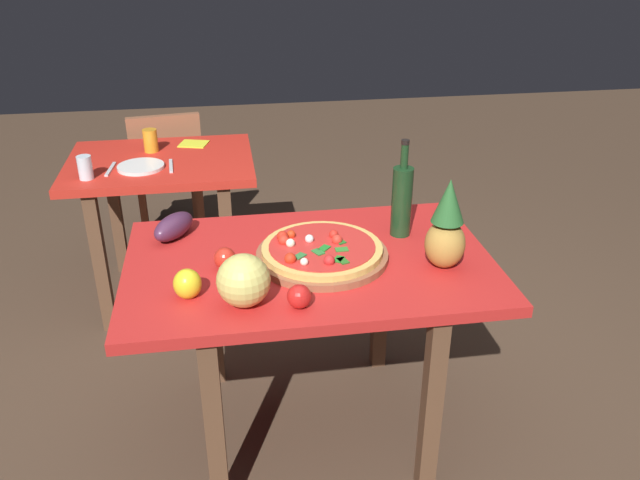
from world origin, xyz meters
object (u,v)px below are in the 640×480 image
Objects in this scene: background_table at (163,184)px; dining_chair at (168,172)px; bell_pepper at (187,284)px; eggplant at (174,226)px; display_table at (309,283)px; drinking_glass_water at (85,168)px; knife_utensil at (171,166)px; pizza_board at (322,256)px; pineapple_left at (446,229)px; tomato_near_board at (299,296)px; wine_bottle at (402,199)px; pizza at (321,249)px; fork_utensil at (111,169)px; napkin_folded at (194,144)px; melon at (244,281)px; dinner_plate at (141,167)px; drinking_glass_juice at (151,141)px; tomato_at_corner at (225,258)px.

dining_chair reaches higher than background_table.
eggplant is (-0.06, 0.43, 0.00)m from bell_pepper.
display_table is 1.41× the size of background_table.
drinking_glass_water is 0.39m from knife_utensil.
pizza_board is at bearing -64.87° from knife_utensil.
knife_utensil is at bearing 116.90° from display_table.
pineapple_left is at bearing -14.62° from display_table.
background_table is 11.95× the size of tomato_near_board.
pineapple_left is at bearing -53.43° from knife_utensil.
wine_bottle is 2.05× the size of knife_utensil.
pizza reaches higher than pizza_board.
bell_pepper reaches higher than display_table.
bell_pepper is at bearing -82.03° from eggplant.
napkin_folded is at bearing 45.77° from fork_utensil.
melon is (-0.68, -0.14, -0.06)m from pineapple_left.
dinner_plate reaches higher than fork_utensil.
eggplant is 1.74× the size of drinking_glass_juice.
eggplant is at bearing 97.97° from bell_pepper.
drinking_glass_water reaches higher than eggplant.
fork_utensil is (-0.80, 1.03, 0.10)m from display_table.
display_table is at bearing -28.04° from eggplant.
tomato_near_board is (-0.07, -0.30, 0.13)m from display_table.
wine_bottle is 0.85m from eggplant.
drinking_glass_juice is at bearing 78.86° from dining_chair.
display_table is 0.52m from pineapple_left.
pizza is at bearing -55.81° from dinner_plate.
dining_chair is at bearing 95.72° from bell_pepper.
fork_utensil is 1.00× the size of knife_utensil.
background_table is 0.19m from knife_utensil.
pizza is 4.31× the size of bell_pepper.
dining_chair is (-0.02, 0.58, -0.15)m from background_table.
background_table is 1.07× the size of dining_chair.
tomato_at_corner is (-0.29, -0.02, 0.13)m from display_table.
drinking_glass_water reaches higher than dining_chair.
drinking_glass_water is (-0.29, -0.79, 0.33)m from dining_chair.
eggplant reaches higher than knife_utensil.
wine_bottle reaches higher than background_table.
pineapple_left reaches higher than tomato_at_corner.
tomato_at_corner is (-0.66, -0.16, -0.10)m from wine_bottle.
pizza reaches higher than tomato_at_corner.
tomato_at_corner is 1.12m from drinking_glass_water.
dining_chair is 11.25× the size of tomato_at_corner.
display_table is 6.39× the size of eggplant.
pineapple_left is at bearing -7.82° from tomato_at_corner.
tomato_near_board is at bearing 97.04° from dining_chair.
fork_utensil is at bearing 118.75° from tomato_near_board.
pineapple_left is 2.93× the size of drinking_glass_water.
drinking_glass_juice is at bearing 98.54° from bell_pepper.
eggplant is 0.78m from knife_utensil.
background_table is 1.65m from pineapple_left.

